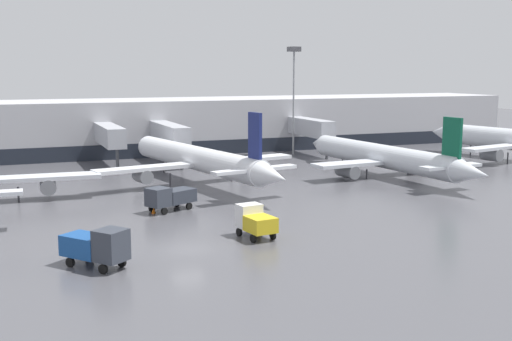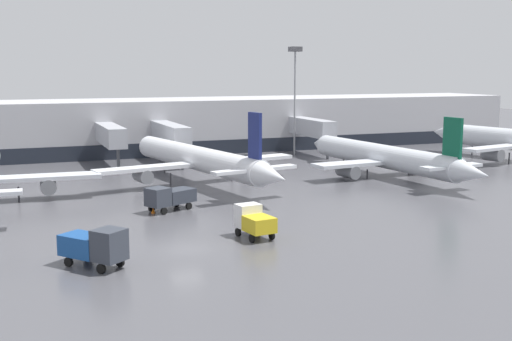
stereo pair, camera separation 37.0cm
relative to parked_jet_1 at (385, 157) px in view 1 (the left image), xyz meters
The scene contains 9 objects.
ground_plane 42.01m from the parked_jet_1, 144.48° to the right, with size 320.00×320.00×0.00m, color #4C4C51.
terminal_building 50.56m from the parked_jet_1, 132.19° to the left, with size 160.00×30.81×9.00m.
parked_jet_1 is the anchor object (origin of this frame).
parked_jet_3 24.93m from the parked_jet_1, behind, with size 26.77×37.19×9.57m.
service_truck_0 49.14m from the parked_jet_1, 147.49° to the right, with size 4.74×5.27×2.94m.
service_truck_1 33.49m from the parked_jet_1, 162.46° to the right, with size 5.58×4.15×2.53m.
service_truck_2 36.11m from the parked_jet_1, 140.50° to the right, with size 2.61×4.09×2.70m.
traffic_cone_1 35.41m from the parked_jet_1, 162.51° to the right, with size 0.42×0.42×0.62m.
apron_light_mast_0 27.63m from the parked_jet_1, 93.82° to the left, with size 1.80×1.80×17.81m.
Camera 1 is at (-13.33, -47.48, 13.99)m, focal length 45.00 mm.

